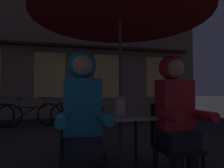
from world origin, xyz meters
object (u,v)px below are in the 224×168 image
at_px(patio_umbrella, 120,6).
at_px(bicycle_third, 78,113).
at_px(chair_right, 173,140).
at_px(person_left_hooded, 82,109).
at_px(lantern, 120,104).
at_px(chair_left, 82,146).
at_px(cafe_table, 120,122).
at_px(person_right_hooded, 176,107).
at_px(bicycle_second, 30,114).

xyz_separation_m(patio_umbrella, bicycle_third, (-0.31, 3.67, -1.71)).
relative_size(chair_right, person_left_hooded, 0.62).
bearing_deg(chair_right, lantern, 149.93).
distance_m(patio_umbrella, chair_right, 1.68).
relative_size(patio_umbrella, chair_left, 2.66).
height_order(lantern, person_left_hooded, person_left_hooded).
bearing_deg(cafe_table, chair_left, -142.45).
bearing_deg(patio_umbrella, chair_right, -37.55).
bearing_deg(chair_left, chair_right, 0.00).
height_order(cafe_table, lantern, lantern).
relative_size(patio_umbrella, bicycle_third, 1.39).
relative_size(chair_left, person_right_hooded, 0.62).
height_order(patio_umbrella, person_left_hooded, patio_umbrella).
height_order(patio_umbrella, chair_left, patio_umbrella).
relative_size(patio_umbrella, person_right_hooded, 1.65).
bearing_deg(cafe_table, lantern, -106.75).
bearing_deg(patio_umbrella, lantern, -106.75).
xyz_separation_m(chair_right, person_left_hooded, (-0.96, -0.06, 0.36)).
xyz_separation_m(cafe_table, chair_right, (0.48, -0.37, -0.15)).
distance_m(cafe_table, bicycle_third, 3.69).
bearing_deg(chair_right, cafe_table, 142.45).
xyz_separation_m(person_left_hooded, bicycle_third, (0.17, 4.09, -0.50)).
xyz_separation_m(lantern, bicycle_third, (-0.28, 3.74, -0.51)).
height_order(cafe_table, person_right_hooded, person_right_hooded).
relative_size(lantern, bicycle_third, 0.14).
relative_size(person_left_hooded, person_right_hooded, 1.00).
bearing_deg(lantern, person_left_hooded, -142.67).
relative_size(patio_umbrella, lantern, 10.00).
bearing_deg(chair_right, bicycle_second, 118.81).
bearing_deg(chair_left, lantern, 32.54).
xyz_separation_m(person_right_hooded, bicycle_second, (-2.16, 3.98, -0.50)).
relative_size(person_left_hooded, bicycle_second, 0.83).
bearing_deg(chair_left, person_right_hooded, -3.39).
bearing_deg(person_right_hooded, person_left_hooded, 180.00).
relative_size(chair_right, bicycle_third, 0.52).
xyz_separation_m(lantern, person_left_hooded, (-0.46, -0.35, -0.01)).
xyz_separation_m(chair_left, person_right_hooded, (0.96, -0.06, 0.36)).
bearing_deg(lantern, chair_left, -147.46).
distance_m(chair_right, person_left_hooded, 1.03).
bearing_deg(patio_umbrella, bicycle_third, 94.78).
xyz_separation_m(chair_right, bicycle_third, (-0.79, 4.04, -0.14)).
bearing_deg(cafe_table, bicycle_third, 94.78).
distance_m(person_left_hooded, bicycle_second, 4.19).
xyz_separation_m(person_left_hooded, bicycle_second, (-1.20, 3.98, -0.50)).
xyz_separation_m(bicycle_second, bicycle_third, (1.37, 0.11, 0.00)).
bearing_deg(chair_right, bicycle_third, 101.03).
distance_m(chair_left, bicycle_third, 4.04).
bearing_deg(person_left_hooded, person_right_hooded, 0.00).
bearing_deg(patio_umbrella, person_left_hooded, -138.43).
height_order(chair_right, person_left_hooded, person_left_hooded).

